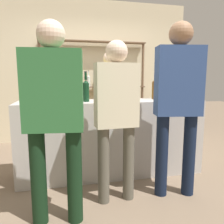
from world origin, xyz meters
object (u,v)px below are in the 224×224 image
(counter_bottle_2, at_px, (59,90))
(counter_bottle_5, at_px, (86,90))
(counter_bottle_0, at_px, (124,92))
(counter_bottle_3, at_px, (56,92))
(customer_right, at_px, (178,97))
(customer_center, at_px, (116,110))
(counter_bottle_1, at_px, (155,88))
(customer_left, at_px, (54,110))
(counter_bottle_4, at_px, (172,89))
(wine_glass, at_px, (30,91))
(server_behind_counter, at_px, (110,94))

(counter_bottle_2, xyz_separation_m, counter_bottle_5, (0.32, -0.17, 0.01))
(counter_bottle_0, xyz_separation_m, counter_bottle_3, (-0.83, -0.03, 0.01))
(counter_bottle_3, distance_m, counter_bottle_5, 0.36)
(customer_right, relative_size, customer_center, 1.12)
(counter_bottle_1, bearing_deg, customer_right, -95.51)
(counter_bottle_2, bearing_deg, customer_left, -91.35)
(counter_bottle_3, xyz_separation_m, customer_center, (0.59, -0.55, -0.15))
(customer_right, bearing_deg, counter_bottle_1, 4.35)
(counter_bottle_1, distance_m, counter_bottle_2, 1.28)
(counter_bottle_5, bearing_deg, counter_bottle_4, 7.31)
(counter_bottle_1, distance_m, counter_bottle_4, 0.27)
(counter_bottle_2, relative_size, customer_right, 0.19)
(counter_bottle_3, bearing_deg, counter_bottle_1, 8.50)
(counter_bottle_5, bearing_deg, customer_left, -112.53)
(counter_bottle_3, relative_size, customer_left, 0.20)
(counter_bottle_0, height_order, counter_bottle_1, counter_bottle_1)
(wine_glass, bearing_deg, customer_left, -72.31)
(counter_bottle_0, distance_m, customer_right, 0.72)
(counter_bottle_3, relative_size, counter_bottle_4, 1.01)
(counter_bottle_2, bearing_deg, server_behind_counter, 43.98)
(counter_bottle_5, height_order, customer_left, customer_left)
(counter_bottle_4, xyz_separation_m, customer_right, (-0.34, -0.78, -0.04))
(counter_bottle_4, bearing_deg, counter_bottle_5, -172.69)
(wine_glass, bearing_deg, counter_bottle_4, -1.26)
(counter_bottle_3, bearing_deg, server_behind_counter, 50.24)
(counter_bottle_1, distance_m, customer_left, 1.63)
(wine_glass, relative_size, customer_center, 0.10)
(customer_center, bearing_deg, counter_bottle_4, -56.10)
(counter_bottle_0, bearing_deg, counter_bottle_5, 175.94)
(counter_bottle_1, xyz_separation_m, wine_glass, (-1.64, 0.06, -0.02))
(wine_glass, bearing_deg, counter_bottle_0, -11.47)
(customer_left, bearing_deg, counter_bottle_3, 7.15)
(wine_glass, bearing_deg, customer_center, -41.40)
(counter_bottle_1, distance_m, customer_right, 0.77)
(customer_center, bearing_deg, customer_left, 107.71)
(counter_bottle_5, height_order, server_behind_counter, server_behind_counter)
(customer_center, bearing_deg, counter_bottle_1, -47.94)
(counter_bottle_5, xyz_separation_m, customer_left, (-0.35, -0.84, -0.12))
(counter_bottle_2, distance_m, counter_bottle_5, 0.37)
(counter_bottle_1, bearing_deg, customer_left, -143.40)
(customer_center, bearing_deg, counter_bottle_3, 43.76)
(counter_bottle_1, height_order, counter_bottle_3, counter_bottle_1)
(counter_bottle_5, xyz_separation_m, customer_right, (0.89, -0.63, -0.05))
(customer_right, bearing_deg, counter_bottle_0, 44.74)
(wine_glass, bearing_deg, counter_bottle_5, -16.45)
(counter_bottle_1, xyz_separation_m, server_behind_counter, (-0.46, 0.83, -0.13))
(counter_bottle_3, relative_size, counter_bottle_5, 0.94)
(counter_bottle_0, distance_m, counter_bottle_3, 0.83)
(counter_bottle_5, height_order, customer_right, customer_right)
(counter_bottle_1, height_order, server_behind_counter, server_behind_counter)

